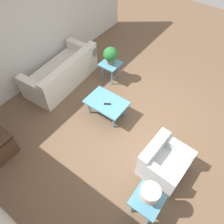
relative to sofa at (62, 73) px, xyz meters
The scene contains 10 objects.
ground_plane 2.34m from the sofa, behind, with size 14.00×14.00×0.00m, color brown.
wall_right 1.28m from the sofa, ahead, with size 0.12×7.20×2.70m.
sofa is the anchor object (origin of this frame).
armchair 3.47m from the sofa, 168.23° to the left, with size 0.83×0.88×0.69m.
coffee_table 1.66m from the sofa, behind, with size 0.94×0.64×0.44m.
side_table_plant 1.30m from the sofa, 137.51° to the right, with size 0.49×0.49×0.54m.
side_table_lamp 3.87m from the sofa, 155.80° to the left, with size 0.49×0.49×0.54m.
potted_plant 1.39m from the sofa, 137.51° to the right, with size 0.37×0.37×0.47m.
table_lamp 3.91m from the sofa, 155.80° to the left, with size 0.31×0.31×0.42m.
remote_control 1.74m from the sofa, behind, with size 0.16×0.12×0.02m.
Camera 1 is at (-1.42, 2.75, 4.16)m, focal length 35.00 mm.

